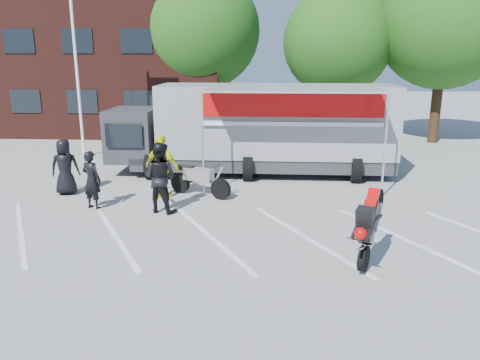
# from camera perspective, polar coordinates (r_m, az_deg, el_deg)

# --- Properties ---
(ground) EXTENTS (100.00, 100.00, 0.00)m
(ground) POSITION_cam_1_polar(r_m,az_deg,el_deg) (10.78, -5.56, -8.68)
(ground) COLOR gray
(ground) RESTS_ON ground
(parking_bay_lines) EXTENTS (18.09, 13.33, 0.01)m
(parking_bay_lines) POSITION_cam_1_polar(r_m,az_deg,el_deg) (11.69, -4.79, -6.69)
(parking_bay_lines) COLOR white
(parking_bay_lines) RESTS_ON ground
(office_building) EXTENTS (18.00, 8.00, 7.00)m
(office_building) POSITION_cam_1_polar(r_m,az_deg,el_deg) (30.10, -19.64, 12.58)
(office_building) COLOR #3F1A14
(office_building) RESTS_ON ground
(flagpole) EXTENTS (1.61, 0.12, 8.00)m
(flagpole) POSITION_cam_1_polar(r_m,az_deg,el_deg) (21.27, -18.94, 16.20)
(flagpole) COLOR white
(flagpole) RESTS_ON ground
(tree_left) EXTENTS (6.12, 6.12, 8.64)m
(tree_left) POSITION_cam_1_polar(r_m,az_deg,el_deg) (26.03, -4.66, 17.68)
(tree_left) COLOR #382314
(tree_left) RESTS_ON ground
(tree_mid) EXTENTS (5.44, 5.44, 7.68)m
(tree_mid) POSITION_cam_1_polar(r_m,az_deg,el_deg) (24.97, 11.80, 16.12)
(tree_mid) COLOR #382314
(tree_mid) RESTS_ON ground
(tree_right) EXTENTS (6.46, 6.46, 9.12)m
(tree_right) POSITION_cam_1_polar(r_m,az_deg,el_deg) (25.69, 23.72, 17.26)
(tree_right) COLOR #382314
(tree_right) RESTS_ON ground
(transporter_truck) EXTENTS (10.35, 5.01, 3.29)m
(transporter_truck) POSITION_cam_1_polar(r_m,az_deg,el_deg) (17.57, 2.66, 0.75)
(transporter_truck) COLOR gray
(transporter_truck) RESTS_ON ground
(parked_motorcycle) EXTENTS (2.31, 1.59, 1.15)m
(parked_motorcycle) POSITION_cam_1_polar(r_m,az_deg,el_deg) (14.88, -4.87, -1.93)
(parked_motorcycle) COLOR #ACACB1
(parked_motorcycle) RESTS_ON ground
(stunt_bike_rider) EXTENTS (1.31, 1.70, 1.81)m
(stunt_bike_rider) POSITION_cam_1_polar(r_m,az_deg,el_deg) (10.60, 15.56, -9.60)
(stunt_bike_rider) COLOR black
(stunt_bike_rider) RESTS_ON ground
(spectator_leather_a) EXTENTS (0.98, 0.74, 1.79)m
(spectator_leather_a) POSITION_cam_1_polar(r_m,az_deg,el_deg) (15.79, -20.56, 1.51)
(spectator_leather_a) COLOR black
(spectator_leather_a) RESTS_ON ground
(spectator_leather_b) EXTENTS (0.73, 0.61, 1.70)m
(spectator_leather_b) POSITION_cam_1_polar(r_m,az_deg,el_deg) (14.06, -17.63, 0.01)
(spectator_leather_b) COLOR black
(spectator_leather_b) RESTS_ON ground
(spectator_leather_c) EXTENTS (1.15, 1.01, 2.00)m
(spectator_leather_c) POSITION_cam_1_polar(r_m,az_deg,el_deg) (13.29, -9.72, 0.32)
(spectator_leather_c) COLOR black
(spectator_leather_c) RESTS_ON ground
(spectator_hivis) EXTENTS (1.25, 0.87, 1.98)m
(spectator_hivis) POSITION_cam_1_polar(r_m,az_deg,el_deg) (14.61, -9.48, 1.62)
(spectator_hivis) COLOR #F4FF0D
(spectator_hivis) RESTS_ON ground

